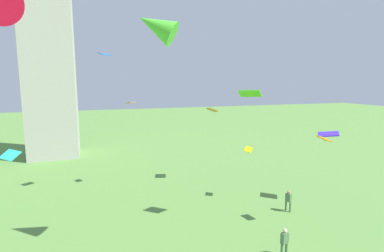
{
  "coord_description": "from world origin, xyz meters",
  "views": [
    {
      "loc": [
        -6.77,
        0.04,
        10.67
      ],
      "look_at": [
        0.29,
        20.22,
        7.49
      ],
      "focal_mm": 27.46,
      "sensor_mm": 36.0,
      "label": 1
    }
  ],
  "objects_px": {
    "kite_flying_2": "(212,110)",
    "kite_flying_8": "(248,149)",
    "kite_flying_6": "(10,155)",
    "kite_flying_9": "(250,93)",
    "kite_flying_1": "(324,139)",
    "kite_flying_5": "(105,54)",
    "person_0": "(285,241)",
    "kite_flying_4": "(328,134)",
    "person_2": "(288,200)",
    "kite_flying_3": "(156,26)",
    "kite_flying_7": "(130,103)",
    "kite_flying_0": "(5,4)"
  },
  "relations": [
    {
      "from": "kite_flying_2",
      "to": "kite_flying_8",
      "type": "relative_size",
      "value": 1.59
    },
    {
      "from": "kite_flying_6",
      "to": "kite_flying_9",
      "type": "relative_size",
      "value": 1.07
    },
    {
      "from": "kite_flying_1",
      "to": "kite_flying_5",
      "type": "relative_size",
      "value": 0.79
    },
    {
      "from": "person_0",
      "to": "kite_flying_5",
      "type": "distance_m",
      "value": 20.7
    },
    {
      "from": "kite_flying_5",
      "to": "kite_flying_9",
      "type": "relative_size",
      "value": 0.72
    },
    {
      "from": "kite_flying_2",
      "to": "kite_flying_5",
      "type": "xyz_separation_m",
      "value": [
        -10.64,
        -0.44,
        5.33
      ]
    },
    {
      "from": "kite_flying_4",
      "to": "kite_flying_5",
      "type": "relative_size",
      "value": 1.56
    },
    {
      "from": "person_0",
      "to": "kite_flying_4",
      "type": "xyz_separation_m",
      "value": [
        8.61,
        5.86,
        5.19
      ]
    },
    {
      "from": "kite_flying_1",
      "to": "kite_flying_4",
      "type": "height_order",
      "value": "kite_flying_1"
    },
    {
      "from": "kite_flying_1",
      "to": "kite_flying_5",
      "type": "distance_m",
      "value": 19.41
    },
    {
      "from": "person_2",
      "to": "kite_flying_3",
      "type": "distance_m",
      "value": 17.41
    },
    {
      "from": "kite_flying_9",
      "to": "person_2",
      "type": "bearing_deg",
      "value": -128.21
    },
    {
      "from": "kite_flying_7",
      "to": "kite_flying_1",
      "type": "bearing_deg",
      "value": -164.69
    },
    {
      "from": "kite_flying_3",
      "to": "kite_flying_8",
      "type": "height_order",
      "value": "kite_flying_3"
    },
    {
      "from": "kite_flying_3",
      "to": "kite_flying_5",
      "type": "bearing_deg",
      "value": -144.05
    },
    {
      "from": "kite_flying_0",
      "to": "kite_flying_3",
      "type": "distance_m",
      "value": 7.35
    },
    {
      "from": "kite_flying_6",
      "to": "kite_flying_8",
      "type": "bearing_deg",
      "value": -150.42
    },
    {
      "from": "kite_flying_5",
      "to": "kite_flying_9",
      "type": "height_order",
      "value": "kite_flying_5"
    },
    {
      "from": "kite_flying_2",
      "to": "kite_flying_3",
      "type": "bearing_deg",
      "value": 153.56
    },
    {
      "from": "kite_flying_1",
      "to": "kite_flying_4",
      "type": "xyz_separation_m",
      "value": [
        3.85,
        3.57,
        -0.48
      ]
    },
    {
      "from": "kite_flying_2",
      "to": "kite_flying_4",
      "type": "distance_m",
      "value": 11.35
    },
    {
      "from": "kite_flying_3",
      "to": "kite_flying_4",
      "type": "distance_m",
      "value": 17.84
    },
    {
      "from": "kite_flying_5",
      "to": "kite_flying_7",
      "type": "relative_size",
      "value": 1.14
    },
    {
      "from": "person_2",
      "to": "kite_flying_9",
      "type": "height_order",
      "value": "kite_flying_9"
    },
    {
      "from": "kite_flying_6",
      "to": "kite_flying_8",
      "type": "relative_size",
      "value": 1.86
    },
    {
      "from": "person_0",
      "to": "kite_flying_7",
      "type": "relative_size",
      "value": 1.62
    },
    {
      "from": "kite_flying_0",
      "to": "kite_flying_6",
      "type": "distance_m",
      "value": 17.92
    },
    {
      "from": "kite_flying_4",
      "to": "kite_flying_8",
      "type": "distance_m",
      "value": 7.0
    },
    {
      "from": "kite_flying_6",
      "to": "kite_flying_8",
      "type": "distance_m",
      "value": 20.66
    },
    {
      "from": "kite_flying_0",
      "to": "kite_flying_5",
      "type": "distance_m",
      "value": 15.44
    },
    {
      "from": "kite_flying_0",
      "to": "kite_flying_4",
      "type": "relative_size",
      "value": 1.24
    },
    {
      "from": "person_0",
      "to": "kite_flying_1",
      "type": "xyz_separation_m",
      "value": [
        4.76,
        2.3,
        5.67
      ]
    },
    {
      "from": "person_0",
      "to": "kite_flying_5",
      "type": "height_order",
      "value": "kite_flying_5"
    },
    {
      "from": "kite_flying_3",
      "to": "kite_flying_7",
      "type": "bearing_deg",
      "value": -155.44
    },
    {
      "from": "person_2",
      "to": "kite_flying_0",
      "type": "relative_size",
      "value": 0.71
    },
    {
      "from": "person_0",
      "to": "kite_flying_0",
      "type": "distance_m",
      "value": 18.57
    },
    {
      "from": "kite_flying_4",
      "to": "kite_flying_8",
      "type": "bearing_deg",
      "value": -163.12
    },
    {
      "from": "kite_flying_2",
      "to": "kite_flying_4",
      "type": "xyz_separation_m",
      "value": [
        7.37,
        -8.49,
        -1.6
      ]
    },
    {
      "from": "person_2",
      "to": "kite_flying_9",
      "type": "xyz_separation_m",
      "value": [
        -4.33,
        -0.7,
        8.88
      ]
    },
    {
      "from": "kite_flying_4",
      "to": "kite_flying_3",
      "type": "bearing_deg",
      "value": -125.76
    },
    {
      "from": "kite_flying_1",
      "to": "kite_flying_6",
      "type": "bearing_deg",
      "value": 58.09
    },
    {
      "from": "kite_flying_5",
      "to": "kite_flying_8",
      "type": "height_order",
      "value": "kite_flying_5"
    },
    {
      "from": "person_2",
      "to": "kite_flying_6",
      "type": "bearing_deg",
      "value": 48.04
    },
    {
      "from": "person_2",
      "to": "kite_flying_5",
      "type": "height_order",
      "value": "kite_flying_5"
    },
    {
      "from": "person_2",
      "to": "kite_flying_1",
      "type": "bearing_deg",
      "value": 168.12
    },
    {
      "from": "kite_flying_2",
      "to": "kite_flying_4",
      "type": "relative_size",
      "value": 0.82
    },
    {
      "from": "kite_flying_0",
      "to": "kite_flying_9",
      "type": "relative_size",
      "value": 1.39
    },
    {
      "from": "person_2",
      "to": "kite_flying_9",
      "type": "relative_size",
      "value": 0.99
    },
    {
      "from": "kite_flying_7",
      "to": "kite_flying_0",
      "type": "bearing_deg",
      "value": 130.99
    },
    {
      "from": "kite_flying_2",
      "to": "kite_flying_6",
      "type": "xyz_separation_m",
      "value": [
        -18.76,
        -0.25,
        -3.27
      ]
    }
  ]
}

